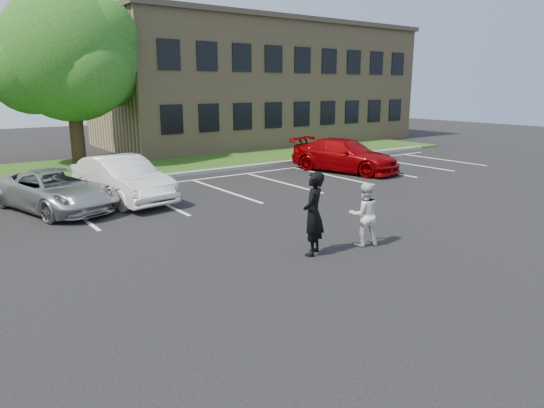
# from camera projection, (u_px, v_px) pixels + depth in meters

# --- Properties ---
(ground_plane) EXTENTS (90.00, 90.00, 0.00)m
(ground_plane) POSITION_uv_depth(u_px,v_px,m) (298.00, 266.00, 10.95)
(ground_plane) COLOR black
(ground_plane) RESTS_ON ground
(curb) EXTENTS (40.00, 0.30, 0.15)m
(curb) POSITION_uv_depth(u_px,v_px,m) (119.00, 181.00, 20.37)
(curb) COLOR gray
(curb) RESTS_ON ground
(grass_strip) EXTENTS (44.00, 8.00, 0.08)m
(grass_strip) POSITION_uv_depth(u_px,v_px,m) (91.00, 169.00, 23.53)
(grass_strip) COLOR #2E4C1A
(grass_strip) RESTS_ON ground
(stall_lines) EXTENTS (34.00, 5.36, 0.01)m
(stall_lines) POSITION_uv_depth(u_px,v_px,m) (181.00, 191.00, 18.79)
(stall_lines) COLOR white
(stall_lines) RESTS_ON ground
(office_building) EXTENTS (22.40, 10.40, 8.30)m
(office_building) POSITION_uv_depth(u_px,v_px,m) (258.00, 84.00, 35.26)
(office_building) COLOR #99855E
(office_building) RESTS_ON ground
(tree) EXTENTS (7.80, 7.20, 8.80)m
(tree) POSITION_uv_depth(u_px,v_px,m) (71.00, 58.00, 24.16)
(tree) COLOR black
(tree) RESTS_ON ground
(man_black_suit) EXTENTS (0.88, 0.82, 2.02)m
(man_black_suit) POSITION_uv_depth(u_px,v_px,m) (313.00, 214.00, 11.49)
(man_black_suit) COLOR black
(man_black_suit) RESTS_ON ground
(man_white_shirt) EXTENTS (0.97, 0.87, 1.62)m
(man_white_shirt) POSITION_uv_depth(u_px,v_px,m) (364.00, 214.00, 12.21)
(man_white_shirt) COLOR silver
(man_white_shirt) RESTS_ON ground
(car_silver_minivan) EXTENTS (3.47, 5.23, 1.33)m
(car_silver_minivan) POSITION_uv_depth(u_px,v_px,m) (56.00, 190.00, 15.75)
(car_silver_minivan) COLOR #A4A7AC
(car_silver_minivan) RESTS_ON ground
(car_white_sedan) EXTENTS (2.36, 4.98, 1.58)m
(car_white_sedan) POSITION_uv_depth(u_px,v_px,m) (122.00, 179.00, 17.00)
(car_white_sedan) COLOR white
(car_white_sedan) RESTS_ON ground
(car_red_compact) EXTENTS (3.55, 5.68, 1.53)m
(car_red_compact) POSITION_uv_depth(u_px,v_px,m) (345.00, 155.00, 22.98)
(car_red_compact) COLOR #900205
(car_red_compact) RESTS_ON ground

